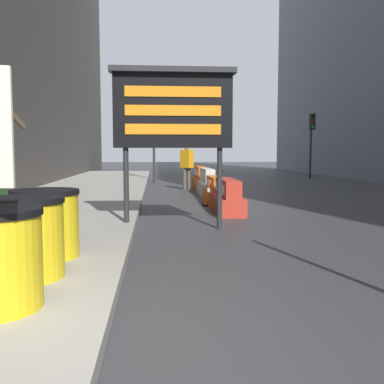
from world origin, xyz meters
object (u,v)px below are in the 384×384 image
message_board (173,110)px  jersey_barrier_red_striped (228,198)px  barrel_drum_middle (24,237)px  traffic_light_near_curb (154,122)px  jersey_barrier_white (207,184)px  pedestrian_worker (187,163)px  traffic_cone_near (210,192)px  jersey_barrier_orange_far (200,179)px  jersey_barrier_orange_near (216,192)px  barrel_drum_back (46,223)px  traffic_light_far_side (312,132)px

message_board → jersey_barrier_red_striped: size_ratio=1.75×
barrel_drum_middle → traffic_light_near_curb: traffic_light_near_curb is taller
message_board → jersey_barrier_white: bearing=77.9°
jersey_barrier_white → pedestrian_worker: bearing=103.2°
jersey_barrier_white → traffic_light_near_curb: traffic_light_near_curb is taller
barrel_drum_middle → traffic_cone_near: 7.89m
message_board → traffic_light_near_curb: (-0.39, 13.01, 0.64)m
jersey_barrier_orange_far → traffic_light_near_curb: bearing=113.0°
jersey_barrier_orange_near → traffic_light_near_curb: bearing=101.4°
barrel_drum_back → message_board: message_board is taller
jersey_barrier_orange_far → barrel_drum_back: bearing=-105.0°
barrel_drum_middle → pedestrian_worker: bearing=78.2°
jersey_barrier_orange_far → pedestrian_worker: 0.85m
message_board → jersey_barrier_white: message_board is taller
traffic_light_far_side → barrel_drum_middle: bearing=-117.3°
pedestrian_worker → jersey_barrier_orange_near: bearing=144.3°
barrel_drum_back → traffic_light_near_curb: traffic_light_near_curb is taller
traffic_light_near_curb → pedestrian_worker: (1.26, -4.35, -1.84)m
traffic_light_far_side → pedestrian_worker: (-7.21, -6.65, -1.50)m
message_board → jersey_barrier_white: size_ratio=1.56×
traffic_light_near_curb → pedestrian_worker: traffic_light_near_curb is taller
traffic_cone_near → jersey_barrier_white: bearing=85.2°
traffic_light_far_side → jersey_barrier_orange_near: bearing=-121.1°
jersey_barrier_orange_far → traffic_light_near_curb: size_ratio=0.49×
message_board → traffic_light_near_curb: 13.03m
traffic_light_near_curb → jersey_barrier_orange_near: bearing=-78.6°
message_board → traffic_light_far_side: traffic_light_far_side is taller
barrel_drum_middle → jersey_barrier_white: 10.55m
traffic_cone_near → pedestrian_worker: bearing=93.4°
jersey_barrier_orange_far → pedestrian_worker: size_ratio=1.10×
message_board → traffic_light_near_curb: traffic_light_near_curb is taller
jersey_barrier_white → traffic_cone_near: 2.74m
jersey_barrier_red_striped → jersey_barrier_orange_near: bearing=90.0°
jersey_barrier_orange_near → traffic_light_far_side: traffic_light_far_side is taller
barrel_drum_middle → jersey_barrier_orange_near: (3.10, 7.86, -0.24)m
jersey_barrier_white → traffic_light_far_side: size_ratio=0.55×
barrel_drum_middle → jersey_barrier_white: size_ratio=0.44×
jersey_barrier_red_striped → pedestrian_worker: pedestrian_worker is taller
barrel_drum_middle → traffic_light_near_curb: (1.32, 16.65, 2.30)m
jersey_barrier_red_striped → traffic_cone_near: bearing=98.2°
jersey_barrier_orange_near → pedestrian_worker: bearing=96.7°
traffic_light_near_curb → jersey_barrier_white: bearing=-74.9°
jersey_barrier_orange_far → jersey_barrier_white: bearing=-90.0°
barrel_drum_back → traffic_cone_near: (2.87, 6.41, -0.21)m
message_board → traffic_light_near_curb: bearing=91.7°
traffic_light_near_curb → traffic_cone_near: bearing=-80.6°
message_board → jersey_barrier_orange_far: size_ratio=1.54×
jersey_barrier_white → traffic_cone_near: bearing=-94.8°
jersey_barrier_red_striped → traffic_cone_near: size_ratio=2.28×
message_board → jersey_barrier_red_striped: (1.38, 2.12, -1.88)m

